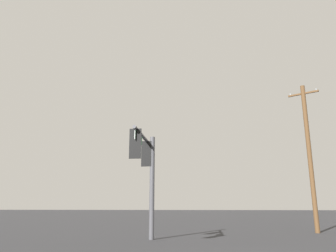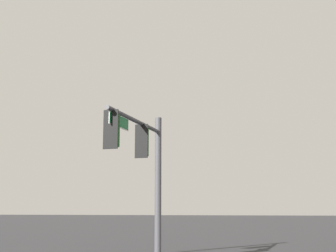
{
  "view_description": "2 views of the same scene",
  "coord_description": "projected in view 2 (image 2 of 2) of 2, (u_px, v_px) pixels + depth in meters",
  "views": [
    {
      "loc": [
        10.64,
        -1.91,
        1.68
      ],
      "look_at": [
        -6.26,
        -4.47,
        5.93
      ],
      "focal_mm": 35.0,
      "sensor_mm": 36.0,
      "label": 1
    },
    {
      "loc": [
        10.65,
        1.64,
        1.68
      ],
      "look_at": [
        -5.92,
        -4.56,
        4.92
      ],
      "focal_mm": 50.0,
      "sensor_mm": 36.0,
      "label": 2
    }
  ],
  "objects": [
    {
      "name": "signal_pole_near",
      "position": [
        144.0,
        158.0,
        17.96
      ],
      "size": [
        5.12,
        0.63,
        5.59
      ],
      "color": "#47474C",
      "rests_on": "ground_plane"
    }
  ]
}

